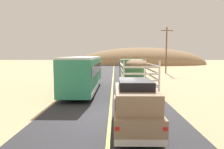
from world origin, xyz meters
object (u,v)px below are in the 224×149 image
bus (84,73)px  suv_near (135,105)px  power_pole_mid (166,49)px  livestock_truck (133,71)px

bus → suv_near: bearing=-68.2°
bus → power_pole_mid: 22.85m
suv_near → power_pole_mid: 29.91m
livestock_truck → power_pole_mid: bearing=66.6°
livestock_truck → bus: 4.81m
power_pole_mid → suv_near: bearing=-106.7°
suv_near → bus: size_ratio=0.46×
suv_near → power_pole_mid: power_pole_mid is taller
livestock_truck → power_pole_mid: (7.68, 17.71, 2.70)m
bus → power_pole_mid: (12.31, 19.05, 2.74)m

